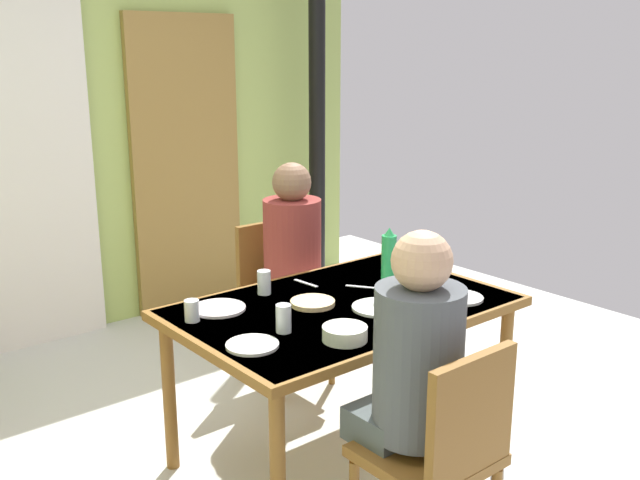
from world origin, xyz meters
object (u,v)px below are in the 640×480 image
chair_far_diner (279,292)px  water_bottle_green_near (389,263)px  dining_table (342,318)px  serving_bowl_center (345,333)px  chair_near_diner (443,451)px  person_near_diner (415,358)px  person_far_diner (294,247)px

chair_far_diner → water_bottle_green_near: bearing=88.4°
dining_table → chair_far_diner: 0.87m
dining_table → serving_bowl_center: (-0.26, -0.31, 0.10)m
dining_table → chair_near_diner: size_ratio=1.62×
dining_table → serving_bowl_center: size_ratio=8.29×
chair_far_diner → person_near_diner: size_ratio=1.13×
chair_near_diner → chair_far_diner: bearing=71.9°
dining_table → person_far_diner: bearing=69.0°
chair_far_diner → dining_table: bearing=72.3°
chair_far_diner → water_bottle_green_near: water_bottle_green_near is taller
person_near_diner → chair_far_diner: bearing=70.4°
dining_table → chair_near_diner: 0.87m
person_far_diner → person_near_diner: bearing=68.6°
person_far_diner → dining_table: bearing=69.0°
person_near_diner → person_far_diner: (0.53, 1.36, 0.00)m
dining_table → chair_near_diner: (-0.27, -0.81, -0.16)m
chair_far_diner → water_bottle_green_near: size_ratio=2.87×
chair_near_diner → person_far_diner: 1.61m
person_near_diner → water_bottle_green_near: person_near_diner is taller
water_bottle_green_near → serving_bowl_center: water_bottle_green_near is taller
dining_table → chair_far_diner: bearing=72.3°
dining_table → chair_far_diner: size_ratio=1.62×
serving_bowl_center → chair_far_diner: bearing=65.2°
chair_near_diner → water_bottle_green_near: 1.00m
person_far_diner → water_bottle_green_near: bearing=88.1°
chair_far_diner → serving_bowl_center: chair_far_diner is taller
chair_near_diner → person_far_diner: (0.53, 1.49, 0.28)m
person_far_diner → water_bottle_green_near: (-0.02, -0.71, 0.08)m
person_far_diner → serving_bowl_center: size_ratio=4.53×
dining_table → person_near_diner: bearing=-111.8°
chair_far_diner → person_far_diner: person_far_diner is taller
dining_table → person_near_diner: person_near_diner is taller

